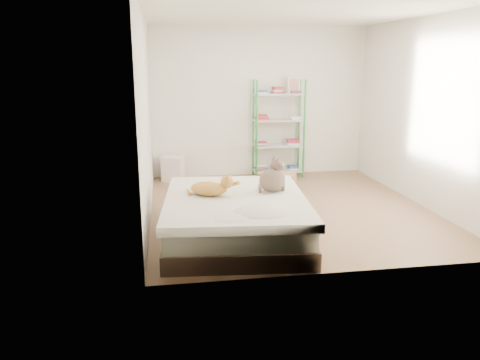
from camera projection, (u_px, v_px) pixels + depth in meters
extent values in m
cube|color=#936645|center=(288.00, 208.00, 6.55)|extent=(3.80, 4.20, 0.01)
cube|color=white|center=(293.00, 12.00, 5.92)|extent=(3.80, 4.20, 0.01)
cube|color=white|center=(259.00, 102.00, 8.25)|extent=(3.80, 0.01, 2.60)
cube|color=white|center=(352.00, 140.00, 4.23)|extent=(3.80, 0.01, 2.60)
cube|color=white|center=(146.00, 117.00, 5.94)|extent=(0.01, 4.20, 2.60)
cube|color=white|center=(423.00, 112.00, 6.53)|extent=(0.01, 4.20, 2.60)
cube|color=brown|center=(236.00, 231.00, 5.38)|extent=(1.72, 2.07, 0.19)
cube|color=beige|center=(236.00, 214.00, 5.33)|extent=(1.67, 2.00, 0.21)
cube|color=silver|center=(236.00, 201.00, 5.30)|extent=(1.75, 2.11, 0.10)
cylinder|color=green|center=(257.00, 131.00, 7.97)|extent=(0.04, 0.04, 1.70)
cylinder|color=green|center=(253.00, 128.00, 8.28)|extent=(0.04, 0.04, 1.70)
cylinder|color=green|center=(304.00, 130.00, 8.10)|extent=(0.04, 0.04, 1.70)
cylinder|color=green|center=(299.00, 127.00, 8.41)|extent=(0.04, 0.04, 1.70)
cube|color=#BABABA|center=(278.00, 171.00, 8.37)|extent=(0.86, 0.34, 0.02)
cube|color=#BABABA|center=(278.00, 146.00, 8.27)|extent=(0.86, 0.34, 0.02)
cube|color=#BABABA|center=(279.00, 120.00, 8.16)|extent=(0.86, 0.34, 0.02)
cube|color=#BABABA|center=(279.00, 94.00, 8.05)|extent=(0.86, 0.34, 0.02)
cube|color=#9E3141|center=(261.00, 168.00, 8.31)|extent=(0.20, 0.16, 0.09)
cube|color=#9E3141|center=(278.00, 167.00, 8.36)|extent=(0.20, 0.16, 0.09)
cube|color=#9E3141|center=(294.00, 167.00, 8.41)|extent=(0.20, 0.16, 0.09)
cube|color=#9E3141|center=(262.00, 143.00, 8.20)|extent=(0.20, 0.16, 0.09)
cube|color=#9E3141|center=(295.00, 142.00, 8.30)|extent=(0.20, 0.16, 0.09)
cube|color=#9E3141|center=(262.00, 117.00, 8.10)|extent=(0.20, 0.16, 0.09)
cube|color=#9E3141|center=(295.00, 117.00, 8.19)|extent=(0.20, 0.16, 0.09)
cube|color=#9E3141|center=(262.00, 91.00, 7.99)|extent=(0.20, 0.16, 0.09)
cube|color=#9E3141|center=(279.00, 91.00, 8.03)|extent=(0.20, 0.16, 0.09)
cube|color=#9E3141|center=(296.00, 91.00, 8.08)|extent=(0.20, 0.16, 0.09)
cube|color=white|center=(294.00, 85.00, 8.10)|extent=(0.22, 0.06, 0.28)
cube|color=red|center=(294.00, 85.00, 8.09)|extent=(0.17, 0.04, 0.22)
cube|color=tan|center=(276.00, 186.00, 7.04)|extent=(0.63, 0.60, 0.35)
cube|color=#4A1A8E|center=(286.00, 189.00, 6.89)|extent=(0.26, 0.17, 0.08)
cube|color=tan|center=(279.00, 177.00, 6.84)|extent=(0.50, 0.40, 0.11)
cube|color=white|center=(173.00, 169.00, 8.04)|extent=(0.41, 0.38, 0.39)
cube|color=white|center=(173.00, 157.00, 7.98)|extent=(0.45, 0.42, 0.03)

